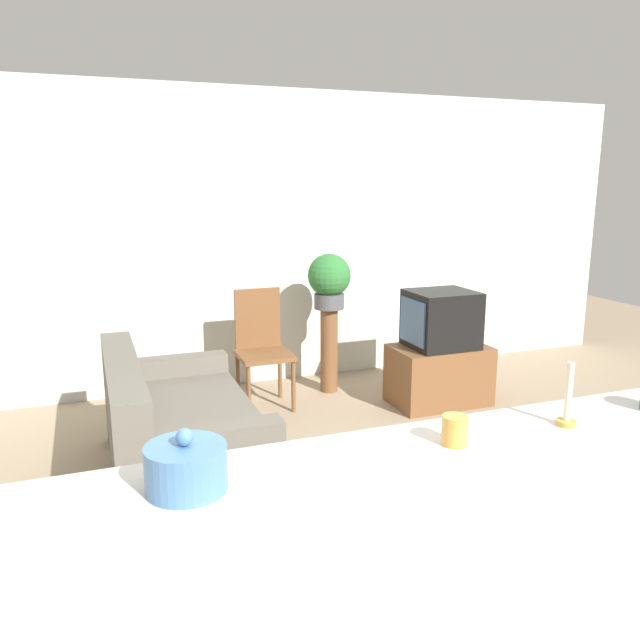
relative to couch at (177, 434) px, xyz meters
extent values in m
plane|color=gray|center=(0.46, -1.65, -0.30)|extent=(14.00, 14.00, 0.00)
cube|color=silver|center=(0.46, 1.78, 1.05)|extent=(9.00, 0.06, 2.70)
cube|color=#605B51|center=(0.04, 0.00, -0.06)|extent=(0.89, 1.60, 0.47)
cube|color=#605B51|center=(-0.31, 0.00, 0.35)|extent=(0.20, 1.60, 0.34)
cube|color=#605B51|center=(0.04, -0.72, 0.01)|extent=(0.89, 0.16, 0.61)
cube|color=#605B51|center=(0.04, 0.72, 0.01)|extent=(0.89, 0.16, 0.61)
cube|color=brown|center=(2.31, 0.61, -0.04)|extent=(0.82, 0.51, 0.51)
cube|color=black|center=(2.31, 0.61, 0.45)|extent=(0.54, 0.48, 0.48)
cube|color=#4C6B93|center=(2.04, 0.61, 0.45)|extent=(0.02, 0.40, 0.37)
cube|color=brown|center=(0.88, 1.04, 0.16)|extent=(0.44, 0.44, 0.04)
cube|color=brown|center=(0.88, 1.25, 0.44)|extent=(0.40, 0.04, 0.52)
cylinder|color=brown|center=(0.69, 0.85, -0.08)|extent=(0.04, 0.04, 0.44)
cylinder|color=brown|center=(1.07, 0.85, -0.08)|extent=(0.04, 0.04, 0.44)
cylinder|color=brown|center=(0.69, 1.23, -0.08)|extent=(0.04, 0.04, 0.44)
cylinder|color=brown|center=(1.07, 1.23, -0.08)|extent=(0.04, 0.04, 0.44)
cylinder|color=brown|center=(1.54, 1.25, 0.09)|extent=(0.16, 0.16, 0.77)
cylinder|color=#4C4C51|center=(1.54, 1.25, 0.55)|extent=(0.27, 0.27, 0.14)
sphere|color=#2D7033|center=(1.54, 1.25, 0.78)|extent=(0.38, 0.38, 0.38)
cube|color=beige|center=(0.46, -2.19, 0.22)|extent=(2.84, 0.44, 1.03)
cylinder|color=#4C7AAD|center=(-0.24, -2.19, 0.80)|extent=(0.23, 0.23, 0.13)
sphere|color=#4C7AAD|center=(-0.24, -2.19, 0.89)|extent=(0.05, 0.05, 0.05)
cylinder|color=gold|center=(0.63, -2.19, 0.79)|extent=(0.09, 0.09, 0.10)
cylinder|color=#B7933D|center=(1.10, -2.19, 0.75)|extent=(0.07, 0.07, 0.02)
cylinder|color=beige|center=(1.10, -2.19, 0.86)|extent=(0.02, 0.02, 0.21)
camera|label=1|loc=(-0.46, -3.83, 1.59)|focal=35.00mm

